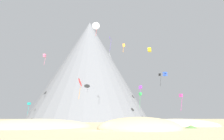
# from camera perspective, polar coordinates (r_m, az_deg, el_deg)

# --- Properties ---
(ground_plane) EXTENTS (400.00, 400.00, 0.00)m
(ground_plane) POSITION_cam_1_polar(r_m,az_deg,el_deg) (36.59, -3.61, -14.46)
(ground_plane) COLOR #C6B284
(dune_foreground_left) EXTENTS (22.41, 22.23, 3.18)m
(dune_foreground_left) POSITION_cam_1_polar(r_m,az_deg,el_deg) (58.76, 15.73, -12.88)
(dune_foreground_left) COLOR beige
(dune_foreground_left) RESTS_ON ground_plane
(dune_foreground_right) EXTENTS (28.59, 27.03, 3.29)m
(dune_foreground_right) POSITION_cam_1_polar(r_m,az_deg,el_deg) (49.63, -17.92, -13.12)
(dune_foreground_right) COLOR beige
(dune_foreground_right) RESTS_ON ground_plane
(dune_midground) EXTENTS (19.54, 19.43, 4.06)m
(dune_midground) POSITION_cam_1_polar(r_m,az_deg,el_deg) (39.99, 6.56, -14.14)
(dune_midground) COLOR #C6B284
(dune_midground) RESTS_ON ground_plane
(bush_mid_center) EXTENTS (2.46, 2.46, 0.53)m
(bush_mid_center) POSITION_cam_1_polar(r_m,az_deg,el_deg) (46.02, 18.66, -12.93)
(bush_mid_center) COLOR #568442
(bush_mid_center) RESTS_ON ground_plane
(bush_ridge_crest) EXTENTS (2.39, 2.39, 0.73)m
(bush_ridge_crest) POSITION_cam_1_polar(r_m,az_deg,el_deg) (60.77, 11.60, -12.65)
(bush_ridge_crest) COLOR #386633
(bush_ridge_crest) RESTS_ON ground_plane
(bush_near_left) EXTENTS (1.58, 1.58, 0.99)m
(bush_near_left) POSITION_cam_1_polar(r_m,az_deg,el_deg) (60.28, -11.07, -12.57)
(bush_near_left) COLOR #386633
(bush_near_left) RESTS_ON ground_plane
(rock_massif) EXTENTS (85.11, 85.11, 52.91)m
(rock_massif) POSITION_cam_1_polar(r_m,az_deg,el_deg) (124.98, -4.94, -0.48)
(rock_massif) COLOR slate
(rock_massif) RESTS_ON ground_plane
(kite_white_high) EXTENTS (2.55, 0.66, 5.05)m
(kite_white_high) POSITION_cam_1_polar(r_m,az_deg,el_deg) (82.02, -3.93, 10.72)
(kite_white_high) COLOR white
(kite_rainbow_mid) EXTENTS (1.13, 1.16, 4.39)m
(kite_rainbow_mid) POSITION_cam_1_polar(r_m,az_deg,el_deg) (96.52, -16.08, 3.36)
(kite_rainbow_mid) COLOR #E5668C
(kite_indigo_high) EXTENTS (0.71, 0.83, 5.02)m
(kite_indigo_high) POSITION_cam_1_polar(r_m,az_deg,el_deg) (78.57, -0.46, 7.03)
(kite_indigo_high) COLOR #5138B2
(kite_orange_mid) EXTENTS (0.68, 0.20, 2.47)m
(kite_orange_mid) POSITION_cam_1_polar(r_m,az_deg,el_deg) (62.60, 2.86, 5.80)
(kite_orange_mid) COLOR orange
(kite_green_low) EXTENTS (1.19, 0.97, 5.60)m
(kite_green_low) POSITION_cam_1_polar(r_m,az_deg,el_deg) (81.82, 6.86, -5.92)
(kite_green_low) COLOR green
(kite_black_mid) EXTENTS (0.90, 0.91, 4.97)m
(kite_black_mid) POSITION_cam_1_polar(r_m,az_deg,el_deg) (90.47, 11.57, -1.58)
(kite_black_mid) COLOR black
(kite_violet_low) EXTENTS (1.62, 1.60, 3.20)m
(kite_violet_low) POSITION_cam_1_polar(r_m,az_deg,el_deg) (93.91, 6.93, -4.22)
(kite_violet_low) COLOR purple
(kite_red_low) EXTENTS (1.40, 2.71, 6.08)m
(kite_red_low) POSITION_cam_1_polar(r_m,az_deg,el_deg) (67.96, -7.69, -3.02)
(kite_red_low) COLOR red
(kite_magenta_low) EXTENTS (1.07, 1.06, 4.66)m
(kite_magenta_low) POSITION_cam_1_polar(r_m,az_deg,el_deg) (66.39, 16.40, -6.06)
(kite_magenta_low) COLOR #D1339E
(kite_yellow_high) EXTENTS (1.67, 1.73, 1.64)m
(kite_yellow_high) POSITION_cam_1_polar(r_m,az_deg,el_deg) (95.46, 9.11, 4.88)
(kite_yellow_high) COLOR yellow
(kite_teal_low) EXTENTS (1.33, 1.34, 4.97)m
(kite_teal_low) POSITION_cam_1_polar(r_m,az_deg,el_deg) (98.05, -19.52, -7.75)
(kite_teal_low) COLOR teal
(kite_blue_low) EXTENTS (1.35, 1.35, 1.08)m
(kite_blue_low) POSITION_cam_1_polar(r_m,az_deg,el_deg) (65.73, 12.77, -0.98)
(kite_blue_low) COLOR blue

